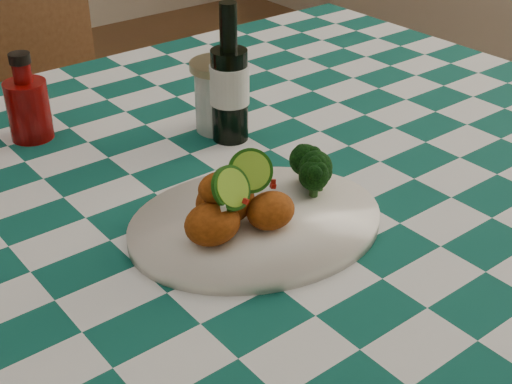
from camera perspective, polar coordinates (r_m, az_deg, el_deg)
plate at (r=0.89m, az=0.00°, el=-2.55°), size 0.38×0.33×0.02m
fried_chicken_pile at (r=0.85m, az=-1.27°, el=-0.26°), size 0.13×0.09×0.08m
broccoli_side at (r=0.93m, az=3.75°, el=1.41°), size 0.07×0.07×0.05m
ketchup_bottle at (r=1.15m, az=-17.90°, el=7.27°), size 0.08×0.08×0.14m
mason_jar at (r=1.13m, az=-2.95°, el=7.67°), size 0.10×0.10×0.11m
beer_bottle at (r=1.07m, az=-2.16°, el=9.44°), size 0.07×0.07×0.21m
wooden_chair_right at (r=1.77m, az=-13.78°, el=3.64°), size 0.57×0.58×1.01m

